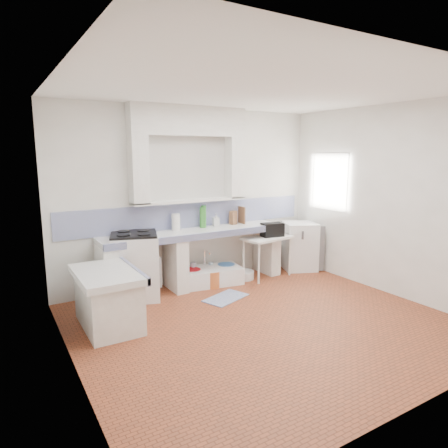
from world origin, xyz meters
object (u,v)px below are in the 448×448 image
sink (210,277)px  stove (135,267)px  side_table (267,257)px  fridge (299,246)px

sink → stove: bearing=-171.9°
stove → sink: 1.29m
stove → side_table: size_ratio=1.11×
stove → fridge: (3.04, -0.11, -0.04)m
stove → sink: stove is taller
stove → sink: size_ratio=0.95×
side_table → fridge: bearing=-2.4°
side_table → stove: bearing=167.3°
fridge → side_table: bearing=-151.2°
fridge → sink: bearing=-159.8°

